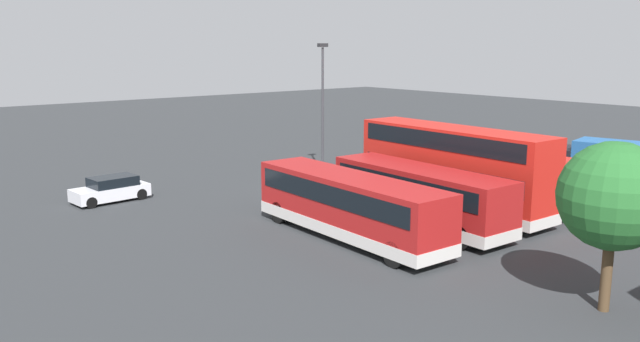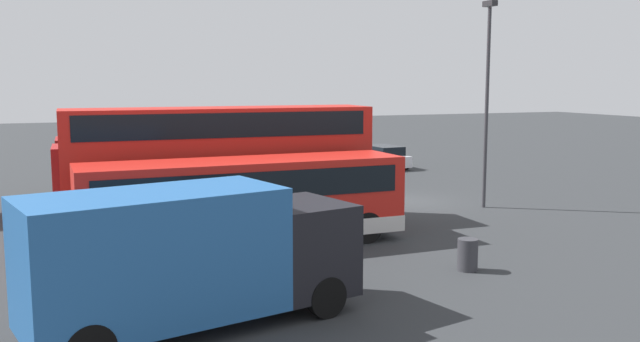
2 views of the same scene
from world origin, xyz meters
The scene contains 10 objects.
ground_plane centered at (0.00, 0.00, 0.00)m, with size 140.00×140.00×0.00m, color #2D3033.
bus_single_deck_near_end centered at (-5.61, 9.20, 1.62)m, with size 2.73×10.89×2.95m.
bus_double_decker_second centered at (-2.04, 9.12, 2.45)m, with size 2.87×11.64×4.55m.
bus_single_deck_third centered at (1.57, 10.07, 1.62)m, with size 2.95×10.22×2.95m.
bus_single_deck_fourth centered at (5.52, 9.33, 1.62)m, with size 2.95×11.28×2.95m.
box_truck_blue centered at (-12.54, 12.40, 1.71)m, with size 4.07×7.86×3.20m.
car_hatchback_silver centered at (11.33, -4.68, 0.70)m, with size 4.33×2.10×1.43m.
lamp_post_tall centered at (-2.60, -2.52, 5.16)m, with size 0.70×0.30×8.92m.
waste_bin_yellow centered at (-10.86, 3.91, 0.47)m, with size 0.60×0.60×0.95m, color #333338.
tree_midleft centered at (4.35, 20.96, 3.97)m, with size 3.61×3.61×5.80m.
Camera 1 is at (24.75, 30.80, 8.86)m, focal length 36.18 mm.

